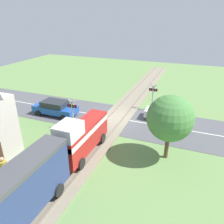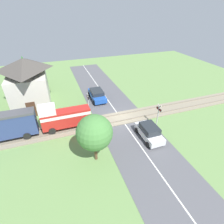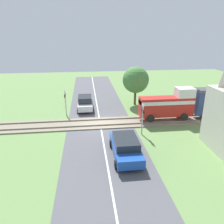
{
  "view_description": "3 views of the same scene",
  "coord_description": "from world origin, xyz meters",
  "views": [
    {
      "loc": [
        -6.81,
        18.43,
        9.47
      ],
      "look_at": [
        0.0,
        1.19,
        1.2
      ],
      "focal_mm": 35.0,
      "sensor_mm": 36.0,
      "label": 1
    },
    {
      "loc": [
        -17.16,
        7.23,
        12.45
      ],
      "look_at": [
        0.0,
        1.19,
        1.2
      ],
      "focal_mm": 28.0,
      "sensor_mm": 36.0,
      "label": 2
    },
    {
      "loc": [
        19.94,
        -1.21,
        8.66
      ],
      "look_at": [
        0.0,
        1.19,
        1.2
      ],
      "focal_mm": 35.0,
      "sensor_mm": 36.0,
      "label": 3
    }
  ],
  "objects": [
    {
      "name": "ground_plane",
      "position": [
        0.0,
        0.0,
        0.0
      ],
      "size": [
        60.0,
        60.0,
        0.0
      ],
      "primitive_type": "plane",
      "color": "#66894C"
    },
    {
      "name": "road_surface",
      "position": [
        0.0,
        0.0,
        0.01
      ],
      "size": [
        48.0,
        6.4,
        0.02
      ],
      "color": "#515156",
      "rests_on": "ground_plane"
    },
    {
      "name": "track_bed",
      "position": [
        0.0,
        0.0,
        0.07
      ],
      "size": [
        2.8,
        48.0,
        0.24
      ],
      "color": "gray",
      "rests_on": "ground_plane"
    },
    {
      "name": "car_near_crossing",
      "position": [
        -4.54,
        -1.44,
        0.82
      ],
      "size": [
        3.88,
        1.83,
        1.59
      ],
      "color": "silver",
      "rests_on": "ground_plane"
    },
    {
      "name": "car_far_side",
      "position": [
        6.16,
        1.44,
        0.79
      ],
      "size": [
        4.52,
        2.0,
        1.5
      ],
      "color": "#1E4CA8",
      "rests_on": "ground_plane"
    },
    {
      "name": "crossing_signal_west_approach",
      "position": [
        -2.81,
        -3.51,
        1.86
      ],
      "size": [
        0.9,
        0.18,
        2.88
      ],
      "color": "#B7B7B7",
      "rests_on": "ground_plane"
    },
    {
      "name": "crossing_signal_east_approach",
      "position": [
        2.81,
        3.51,
        1.86
      ],
      "size": [
        0.9,
        0.18,
        2.88
      ],
      "color": "#B7B7B7",
      "rests_on": "ground_plane"
    },
    {
      "name": "station_building",
      "position": [
        7.51,
        10.55,
        3.25
      ],
      "size": [
        7.17,
        5.11,
        6.68
      ],
      "color": "beige",
      "rests_on": "ground_plane"
    },
    {
      "name": "pedestrian_by_station",
      "position": [
        3.24,
        10.9,
        0.8
      ],
      "size": [
        0.43,
        0.43,
        1.75
      ],
      "color": "gold",
      "rests_on": "ground_plane"
    },
    {
      "name": "tree_by_station",
      "position": [
        13.33,
        11.3,
        3.58
      ],
      "size": [
        3.49,
        3.49,
        5.68
      ],
      "color": "brown",
      "rests_on": "ground_plane"
    },
    {
      "name": "tree_roadside_hedge",
      "position": [
        -5.59,
        4.75,
        3.12
      ],
      "size": [
        3.19,
        3.19,
        4.72
      ],
      "color": "brown",
      "rests_on": "ground_plane"
    }
  ]
}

